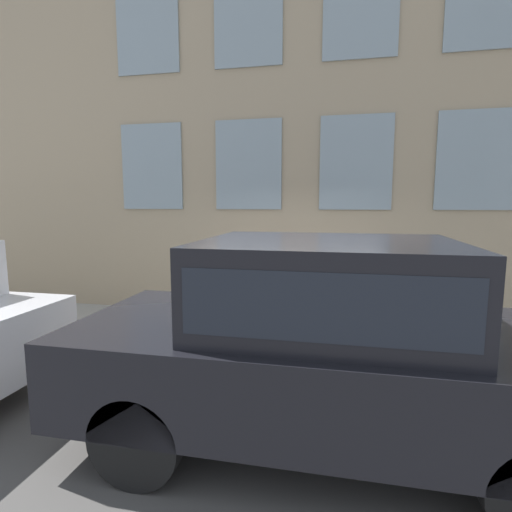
% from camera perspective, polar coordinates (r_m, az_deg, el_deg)
% --- Properties ---
extents(ground_plane, '(80.00, 80.00, 0.00)m').
position_cam_1_polar(ground_plane, '(5.21, 3.21, -17.49)').
color(ground_plane, '#514F4C').
extents(sidewalk, '(2.36, 60.00, 0.17)m').
position_cam_1_polar(sidewalk, '(6.26, 4.92, -12.26)').
color(sidewalk, '#9E9B93').
rests_on(sidewalk, ground_plane).
extents(building_facade, '(0.33, 40.00, 10.07)m').
position_cam_1_polar(building_facade, '(7.74, 6.79, 28.96)').
color(building_facade, tan).
rests_on(building_facade, ground_plane).
extents(fire_hydrant, '(0.31, 0.43, 0.84)m').
position_cam_1_polar(fire_hydrant, '(5.62, 3.79, -9.05)').
color(fire_hydrant, red).
rests_on(fire_hydrant, sidewalk).
extents(person, '(0.34, 0.22, 1.40)m').
position_cam_1_polar(person, '(6.23, -3.38, -3.45)').
color(person, '#726651').
rests_on(person, sidewalk).
extents(parked_car_charcoal_near, '(1.97, 4.54, 1.88)m').
position_cam_1_polar(parked_car_charcoal_near, '(3.70, 9.97, -11.13)').
color(parked_car_charcoal_near, black).
rests_on(parked_car_charcoal_near, ground_plane).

